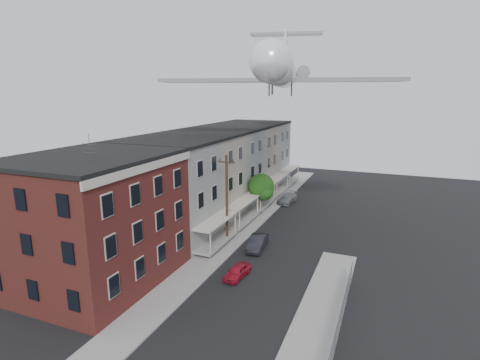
% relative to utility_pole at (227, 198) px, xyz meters
% --- Properties ---
extents(sidewalk_left, '(3.00, 62.00, 0.12)m').
position_rel_utility_pole_xyz_m(sidewalk_left, '(0.10, 6.00, -4.61)').
color(sidewalk_left, gray).
rests_on(sidewalk_left, ground).
extents(sidewalk_right, '(3.00, 26.00, 0.12)m').
position_rel_utility_pole_xyz_m(sidewalk_right, '(11.10, -12.00, -4.61)').
color(sidewalk_right, gray).
rests_on(sidewalk_right, ground).
extents(curb_left, '(0.15, 62.00, 0.14)m').
position_rel_utility_pole_xyz_m(curb_left, '(1.55, 6.00, -4.60)').
color(curb_left, gray).
rests_on(curb_left, ground).
extents(curb_right, '(0.15, 26.00, 0.14)m').
position_rel_utility_pole_xyz_m(curb_right, '(9.65, -12.00, -4.60)').
color(curb_right, gray).
rests_on(curb_right, ground).
extents(corner_building, '(10.31, 12.30, 12.15)m').
position_rel_utility_pole_xyz_m(corner_building, '(-6.40, -11.00, 0.49)').
color(corner_building, '#361811').
rests_on(corner_building, ground).
extents(row_house_a, '(11.98, 7.00, 10.30)m').
position_rel_utility_pole_xyz_m(row_house_a, '(-6.36, -1.50, 0.45)').
color(row_house_a, gray).
rests_on(row_house_a, ground).
extents(row_house_b, '(11.98, 7.00, 10.30)m').
position_rel_utility_pole_xyz_m(row_house_b, '(-6.36, 5.50, 0.45)').
color(row_house_b, gray).
rests_on(row_house_b, ground).
extents(row_house_c, '(11.98, 7.00, 10.30)m').
position_rel_utility_pole_xyz_m(row_house_c, '(-6.36, 12.50, 0.45)').
color(row_house_c, gray).
rests_on(row_house_c, ground).
extents(row_house_d, '(11.98, 7.00, 10.30)m').
position_rel_utility_pole_xyz_m(row_house_d, '(-6.36, 19.50, 0.45)').
color(row_house_d, gray).
rests_on(row_house_d, ground).
extents(row_house_e, '(11.98, 7.00, 10.30)m').
position_rel_utility_pole_xyz_m(row_house_e, '(-6.36, 26.50, 0.45)').
color(row_house_e, gray).
rests_on(row_house_e, ground).
extents(chainlink_fence, '(0.06, 18.06, 1.90)m').
position_rel_utility_pole_xyz_m(chainlink_fence, '(12.60, -13.00, -3.68)').
color(chainlink_fence, gray).
rests_on(chainlink_fence, ground).
extents(utility_pole, '(1.80, 0.26, 9.00)m').
position_rel_utility_pole_xyz_m(utility_pole, '(0.00, 0.00, 0.00)').
color(utility_pole, black).
rests_on(utility_pole, ground).
extents(street_tree, '(3.22, 3.20, 5.20)m').
position_rel_utility_pole_xyz_m(street_tree, '(0.33, 9.92, -1.22)').
color(street_tree, black).
rests_on(street_tree, ground).
extents(car_near, '(1.63, 3.28, 1.07)m').
position_rel_utility_pole_xyz_m(car_near, '(3.80, -6.53, -4.14)').
color(car_near, '#AB1629').
rests_on(car_near, ground).
extents(car_mid, '(1.78, 4.14, 1.33)m').
position_rel_utility_pole_xyz_m(car_mid, '(3.42, -0.41, -4.01)').
color(car_mid, black).
rests_on(car_mid, ground).
extents(car_far, '(2.27, 4.56, 1.27)m').
position_rel_utility_pole_xyz_m(car_far, '(2.00, 16.12, -4.04)').
color(car_far, slate).
rests_on(car_far, ground).
extents(airplane, '(24.37, 27.85, 8.01)m').
position_rel_utility_pole_xyz_m(airplane, '(3.17, 7.07, 12.48)').
color(airplane, white).
rests_on(airplane, ground).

